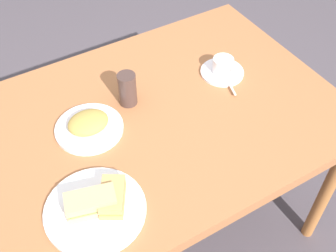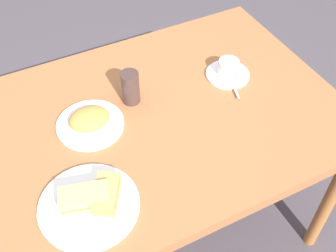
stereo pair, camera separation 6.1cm
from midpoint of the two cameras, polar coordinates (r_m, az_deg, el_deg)
The scene contains 11 objects.
ground_plane at distance 2.04m, azimuth -2.05°, elevation -13.14°, with size 6.00×6.00×0.00m, color #4F464D.
dining_table at distance 1.50m, azimuth -2.72°, elevation -0.43°, with size 1.27×0.90×0.74m.
sandwich_plate at distance 1.23m, azimuth -11.23°, elevation -11.11°, with size 0.29×0.29×0.01m, color white.
sandwich_front at distance 1.20m, azimuth -11.81°, elevation -10.22°, with size 0.15×0.10×0.06m.
sandwich_back at distance 1.21m, azimuth -8.95°, elevation -9.46°, with size 0.12×0.14×0.05m.
coffee_saucer at distance 1.62m, azimuth 6.23°, elevation 7.23°, with size 0.16×0.16×0.01m, color white.
coffee_cup at distance 1.59m, azimuth 6.38°, elevation 8.17°, with size 0.08×0.10×0.06m.
spoon at distance 1.56m, azimuth 7.13°, elevation 5.75°, with size 0.04×0.10×0.01m.
side_plate at distance 1.43m, azimuth -11.79°, elevation -0.35°, with size 0.23×0.23×0.01m, color white.
side_food_pile at distance 1.41m, azimuth -11.96°, elevation 0.45°, with size 0.14×0.11×0.04m, color #B08F43.
drinking_glass at distance 1.46m, azimuth -6.71°, elevation 4.94°, with size 0.06×0.06×0.12m, color #44312C.
Camera 1 is at (-0.48, -0.89, 1.78)m, focal length 45.14 mm.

